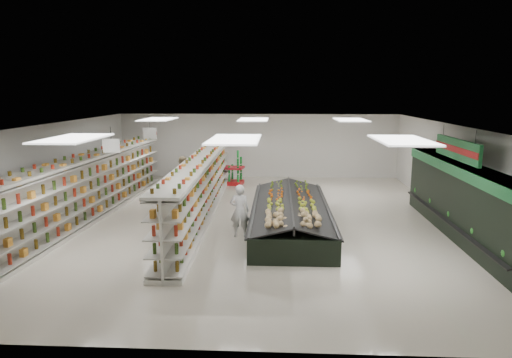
# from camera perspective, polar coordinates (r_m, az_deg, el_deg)

# --- Properties ---
(floor) EXTENTS (16.00, 16.00, 0.00)m
(floor) POSITION_cam_1_polar(r_m,az_deg,el_deg) (15.60, -1.15, -5.12)
(floor) COLOR beige
(floor) RESTS_ON ground
(ceiling) EXTENTS (14.00, 16.00, 0.02)m
(ceiling) POSITION_cam_1_polar(r_m,az_deg,el_deg) (15.04, -1.19, 6.68)
(ceiling) COLOR white
(ceiling) RESTS_ON wall_back
(wall_back) EXTENTS (14.00, 0.02, 3.20)m
(wall_back) POSITION_cam_1_polar(r_m,az_deg,el_deg) (23.15, 0.24, 4.17)
(wall_back) COLOR silver
(wall_back) RESTS_ON floor
(wall_front) EXTENTS (14.00, 0.02, 3.20)m
(wall_front) POSITION_cam_1_polar(r_m,az_deg,el_deg) (7.54, -5.56, -10.12)
(wall_front) COLOR silver
(wall_front) RESTS_ON floor
(wall_left) EXTENTS (0.02, 16.00, 3.20)m
(wall_left) POSITION_cam_1_polar(r_m,az_deg,el_deg) (17.22, -25.10, 0.82)
(wall_left) COLOR silver
(wall_left) RESTS_ON floor
(wall_right) EXTENTS (0.02, 16.00, 3.20)m
(wall_right) POSITION_cam_1_polar(r_m,az_deg,el_deg) (16.32, 24.16, 0.39)
(wall_right) COLOR silver
(wall_right) RESTS_ON floor
(produce_wall_case) EXTENTS (0.93, 8.00, 2.20)m
(produce_wall_case) POSITION_cam_1_polar(r_m,az_deg,el_deg) (14.84, 24.42, -2.00)
(produce_wall_case) COLOR black
(produce_wall_case) RESTS_ON floor
(aisle_sign_near) EXTENTS (0.52, 0.06, 0.75)m
(aisle_sign_near) POSITION_cam_1_polar(r_m,az_deg,el_deg) (13.94, -17.62, 3.99)
(aisle_sign_near) COLOR white
(aisle_sign_near) RESTS_ON ceiling
(aisle_sign_far) EXTENTS (0.52, 0.06, 0.75)m
(aisle_sign_far) POSITION_cam_1_polar(r_m,az_deg,el_deg) (17.72, -13.13, 5.58)
(aisle_sign_far) COLOR white
(aisle_sign_far) RESTS_ON ceiling
(hortifruti_banner) EXTENTS (0.12, 3.20, 0.95)m
(hortifruti_banner) POSITION_cam_1_polar(r_m,az_deg,el_deg) (14.52, 23.81, 3.43)
(hortifruti_banner) COLOR #1D6F36
(hortifruti_banner) RESTS_ON ceiling
(gondola_left) EXTENTS (1.55, 12.51, 2.16)m
(gondola_left) POSITION_cam_1_polar(r_m,az_deg,el_deg) (16.49, -20.31, -1.38)
(gondola_left) COLOR silver
(gondola_left) RESTS_ON floor
(gondola_center) EXTENTS (1.16, 11.80, 2.04)m
(gondola_center) POSITION_cam_1_polar(r_m,az_deg,el_deg) (15.96, -6.95, -1.36)
(gondola_center) COLOR silver
(gondola_center) RESTS_ON floor
(produce_island) EXTENTS (2.49, 6.84, 1.02)m
(produce_island) POSITION_cam_1_polar(r_m,az_deg,el_deg) (14.73, 4.33, -4.25)
(produce_island) COLOR black
(produce_island) RESTS_ON floor
(soda_endcap) EXTENTS (1.29, 0.98, 1.51)m
(soda_endcap) POSITION_cam_1_polar(r_m,az_deg,el_deg) (21.40, -3.17, 1.25)
(soda_endcap) COLOR #B01416
(soda_endcap) RESTS_ON floor
(shopper_main) EXTENTS (0.60, 0.40, 1.60)m
(shopper_main) POSITION_cam_1_polar(r_m,az_deg,el_deg) (13.64, -2.06, -3.99)
(shopper_main) COLOR silver
(shopper_main) RESTS_ON floor
(shopper_background) EXTENTS (0.74, 0.93, 1.68)m
(shopper_background) POSITION_cam_1_polar(r_m,az_deg,el_deg) (19.19, -9.00, 0.34)
(shopper_background) COLOR tan
(shopper_background) RESTS_ON floor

